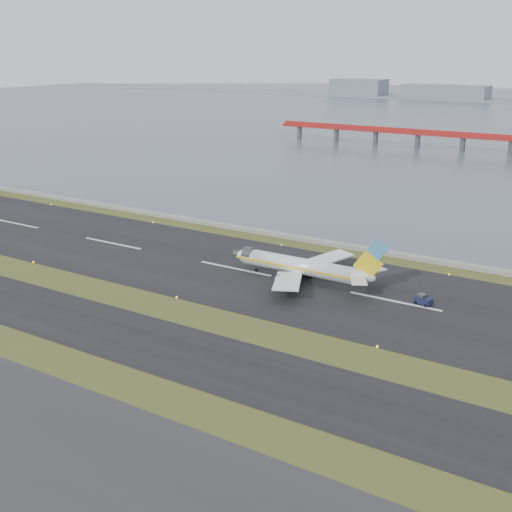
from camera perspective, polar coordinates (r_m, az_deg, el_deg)
name	(u,v)px	position (r m, az deg, el deg)	size (l,w,h in m)	color
ground	(154,310)	(131.89, -9.09, -4.76)	(1000.00, 1000.00, 0.00)	#344719
taxiway_strip	(112,331)	(123.88, -12.71, -6.50)	(1000.00, 18.00, 0.10)	black
runway_strip	(235,269)	(154.16, -1.84, -1.14)	(1000.00, 45.00, 0.10)	black
seawall	(295,237)	(178.58, 3.48, 1.67)	(1000.00, 2.50, 1.00)	gray
red_pier	(512,140)	(349.27, 21.80, 9.56)	(260.00, 5.00, 10.20)	#AD1F1D
airliner	(303,267)	(145.31, 4.22, -0.96)	(38.52, 32.89, 12.80)	white
pushback_tug	(423,300)	(136.90, 14.64, -3.79)	(3.83, 2.81, 2.20)	#151B3A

